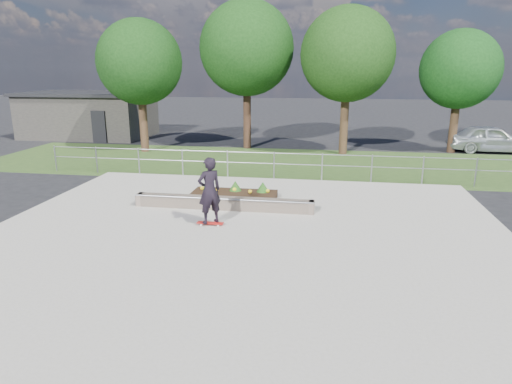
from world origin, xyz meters
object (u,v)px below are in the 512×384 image
(grind_ledge, at_px, (223,203))
(parked_car, at_px, (491,139))
(planter_bed, at_px, (234,194))
(skateboarder, at_px, (209,191))

(grind_ledge, relative_size, parked_car, 1.34)
(planter_bed, bearing_deg, parked_car, 43.78)
(grind_ledge, bearing_deg, skateboarder, -90.66)
(planter_bed, xyz_separation_m, skateboarder, (-0.13, -2.89, 0.88))
(skateboarder, bearing_deg, grind_ledge, 89.34)
(planter_bed, relative_size, skateboarder, 1.45)
(grind_ledge, distance_m, planter_bed, 1.26)
(grind_ledge, xyz_separation_m, parked_car, (12.28, 12.92, 0.50))
(planter_bed, xyz_separation_m, parked_car, (12.17, 11.66, 0.52))
(parked_car, bearing_deg, planter_bed, 135.08)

